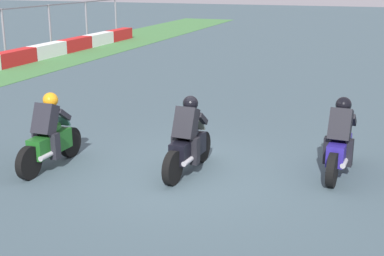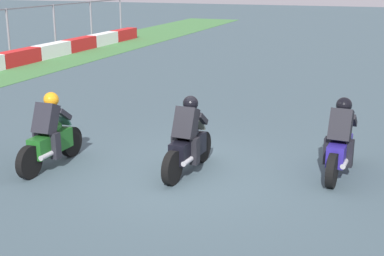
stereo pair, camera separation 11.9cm
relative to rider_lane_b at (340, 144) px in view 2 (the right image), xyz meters
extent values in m
plane|color=#3B4E56|center=(-0.94, 2.65, -0.62)|extent=(120.00, 120.00, 0.00)
cube|color=red|center=(8.74, 14.16, -0.30)|extent=(2.37, 0.60, 0.64)
cube|color=white|center=(11.16, 14.16, -0.30)|extent=(2.37, 0.60, 0.64)
cube|color=red|center=(13.57, 14.16, -0.30)|extent=(2.37, 0.60, 0.64)
cube|color=white|center=(15.99, 14.16, -0.30)|extent=(2.37, 0.60, 0.64)
cube|color=red|center=(18.41, 14.16, -0.30)|extent=(2.37, 0.60, 0.64)
cylinder|color=slate|center=(9.86, 15.50, 0.52)|extent=(0.10, 0.10, 2.29)
cylinder|color=slate|center=(13.45, 15.50, 0.52)|extent=(0.10, 0.10, 2.29)
cylinder|color=slate|center=(17.05, 15.50, 0.52)|extent=(0.10, 0.10, 2.29)
cylinder|color=slate|center=(20.65, 15.50, 0.52)|extent=(0.10, 0.10, 2.29)
cylinder|color=black|center=(0.70, -0.05, -0.30)|extent=(0.65, 0.18, 0.64)
cylinder|color=black|center=(-0.69, 0.05, -0.30)|extent=(0.65, 0.18, 0.64)
cube|color=navy|center=(0.00, 0.00, -0.12)|extent=(1.12, 0.40, 0.40)
ellipsoid|color=navy|center=(0.10, -0.01, 0.18)|extent=(0.50, 0.33, 0.24)
cube|color=red|center=(-0.51, 0.04, -0.10)|extent=(0.07, 0.16, 0.08)
cylinder|color=#A5A5AD|center=(-0.36, -0.13, -0.25)|extent=(0.43, 0.13, 0.10)
cube|color=black|center=(-0.10, 0.01, 0.40)|extent=(0.51, 0.43, 0.66)
sphere|color=black|center=(0.12, -0.01, 0.74)|extent=(0.32, 0.32, 0.30)
cube|color=#5F7259|center=(0.50, -0.03, 0.22)|extent=(0.17, 0.27, 0.23)
cube|color=black|center=(-0.10, 0.21, -0.12)|extent=(0.19, 0.15, 0.52)
cube|color=black|center=(-0.13, -0.19, -0.12)|extent=(0.19, 0.15, 0.52)
cube|color=black|center=(0.30, 0.16, 0.42)|extent=(0.39, 0.13, 0.31)
cube|color=black|center=(0.27, -0.20, 0.42)|extent=(0.39, 0.13, 0.31)
cylinder|color=black|center=(-0.18, 2.73, -0.30)|extent=(0.65, 0.18, 0.64)
cylinder|color=black|center=(-1.57, 2.82, -0.30)|extent=(0.65, 0.18, 0.64)
cube|color=black|center=(-0.88, 2.77, -0.12)|extent=(1.12, 0.39, 0.40)
ellipsoid|color=black|center=(-0.78, 2.77, 0.18)|extent=(0.50, 0.33, 0.24)
cube|color=red|center=(-1.38, 2.81, -0.10)|extent=(0.07, 0.16, 0.08)
cylinder|color=#A5A5AD|center=(-1.24, 2.64, -0.25)|extent=(0.43, 0.13, 0.10)
cube|color=black|center=(-0.98, 2.78, 0.40)|extent=(0.51, 0.43, 0.66)
sphere|color=black|center=(-0.76, 2.76, 0.74)|extent=(0.32, 0.32, 0.30)
cube|color=gray|center=(-0.38, 2.74, 0.22)|extent=(0.17, 0.27, 0.23)
cube|color=black|center=(-0.98, 2.98, -0.12)|extent=(0.19, 0.15, 0.52)
cube|color=black|center=(-1.01, 2.58, -0.12)|extent=(0.19, 0.15, 0.52)
cube|color=black|center=(-0.58, 2.93, 0.42)|extent=(0.39, 0.13, 0.31)
cube|color=black|center=(-0.61, 2.57, 0.42)|extent=(0.39, 0.13, 0.31)
cylinder|color=black|center=(-0.83, 5.45, -0.30)|extent=(0.64, 0.15, 0.64)
cylinder|color=black|center=(-2.23, 5.47, -0.30)|extent=(0.64, 0.15, 0.64)
cube|color=#1A561C|center=(-1.53, 5.46, -0.12)|extent=(1.11, 0.34, 0.40)
ellipsoid|color=#1A561C|center=(-1.43, 5.46, 0.18)|extent=(0.48, 0.31, 0.24)
cube|color=red|center=(-2.04, 5.47, -0.10)|extent=(0.06, 0.16, 0.08)
cylinder|color=#A5A5AD|center=(-1.88, 5.31, -0.25)|extent=(0.42, 0.11, 0.10)
cube|color=black|center=(-1.63, 5.46, 0.40)|extent=(0.49, 0.41, 0.66)
sphere|color=orange|center=(-1.41, 5.46, 0.74)|extent=(0.31, 0.31, 0.30)
cube|color=#3B6960|center=(-1.03, 5.45, 0.22)|extent=(0.16, 0.26, 0.23)
cube|color=black|center=(-1.64, 5.66, -0.12)|extent=(0.18, 0.14, 0.52)
cube|color=black|center=(-1.65, 5.26, -0.12)|extent=(0.18, 0.14, 0.52)
cube|color=black|center=(-1.24, 5.64, 0.42)|extent=(0.39, 0.11, 0.31)
cube|color=black|center=(-1.25, 5.28, 0.42)|extent=(0.39, 0.11, 0.31)
camera|label=1|loc=(-10.19, -0.64, 3.11)|focal=50.35mm
camera|label=2|loc=(-10.15, -0.75, 3.11)|focal=50.35mm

